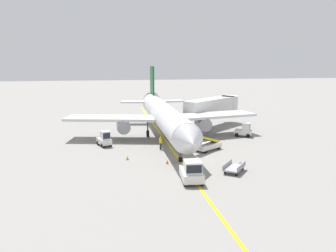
{
  "coord_description": "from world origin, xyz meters",
  "views": [
    {
      "loc": [
        -9.26,
        -38.78,
        11.57
      ],
      "look_at": [
        -1.23,
        7.62,
        2.5
      ],
      "focal_mm": 37.98,
      "sensor_mm": 36.0,
      "label": 1
    }
  ],
  "objects_px": {
    "ground_crew_wing_walker": "(161,143)",
    "safety_cone_wingtip_right": "(165,131)",
    "jet_bridge": "(215,106)",
    "baggage_tug_by_cargo_door": "(105,139)",
    "pushback_tug": "(192,172)",
    "safety_cone_wingtip_left": "(127,158)",
    "belt_loader_forward_hold": "(208,145)",
    "ground_crew_marshaller": "(181,147)",
    "safety_cone_nose_right": "(167,162)",
    "safety_cone_nose_left": "(105,138)",
    "airliner": "(164,115)",
    "baggage_cart_loaded": "(234,168)",
    "baggage_tug_near_wing": "(244,130)"
  },
  "relations": [
    {
      "from": "ground_crew_wing_walker",
      "to": "safety_cone_wingtip_right",
      "type": "distance_m",
      "value": 10.64
    },
    {
      "from": "jet_bridge",
      "to": "baggage_tug_by_cargo_door",
      "type": "xyz_separation_m",
      "value": [
        -18.72,
        -11.21,
        -2.62
      ]
    },
    {
      "from": "jet_bridge",
      "to": "ground_crew_wing_walker",
      "type": "xyz_separation_m",
      "value": [
        -11.67,
        -14.29,
        -2.63
      ]
    },
    {
      "from": "jet_bridge",
      "to": "pushback_tug",
      "type": "height_order",
      "value": "jet_bridge"
    },
    {
      "from": "safety_cone_wingtip_left",
      "to": "belt_loader_forward_hold",
      "type": "bearing_deg",
      "value": 13.69
    },
    {
      "from": "ground_crew_marshaller",
      "to": "safety_cone_nose_right",
      "type": "relative_size",
      "value": 3.86
    },
    {
      "from": "pushback_tug",
      "to": "ground_crew_marshaller",
      "type": "xyz_separation_m",
      "value": [
        1.04,
        9.8,
        -0.08
      ]
    },
    {
      "from": "baggage_tug_by_cargo_door",
      "to": "ground_crew_marshaller",
      "type": "relative_size",
      "value": 1.59
    },
    {
      "from": "safety_cone_nose_right",
      "to": "safety_cone_wingtip_right",
      "type": "relative_size",
      "value": 1.0
    },
    {
      "from": "jet_bridge",
      "to": "safety_cone_nose_left",
      "type": "distance_m",
      "value": 20.37
    },
    {
      "from": "airliner",
      "to": "jet_bridge",
      "type": "bearing_deg",
      "value": 37.77
    },
    {
      "from": "baggage_tug_by_cargo_door",
      "to": "baggage_cart_loaded",
      "type": "xyz_separation_m",
      "value": [
        13.15,
        -13.33,
        -0.46
      ]
    },
    {
      "from": "safety_cone_nose_right",
      "to": "safety_cone_wingtip_right",
      "type": "height_order",
      "value": "same"
    },
    {
      "from": "ground_crew_wing_walker",
      "to": "safety_cone_wingtip_right",
      "type": "height_order",
      "value": "ground_crew_wing_walker"
    },
    {
      "from": "baggage_cart_loaded",
      "to": "safety_cone_wingtip_left",
      "type": "relative_size",
      "value": 7.85
    },
    {
      "from": "ground_crew_wing_walker",
      "to": "safety_cone_wingtip_right",
      "type": "bearing_deg",
      "value": 77.8
    },
    {
      "from": "airliner",
      "to": "belt_loader_forward_hold",
      "type": "height_order",
      "value": "airliner"
    },
    {
      "from": "safety_cone_nose_left",
      "to": "safety_cone_nose_right",
      "type": "relative_size",
      "value": 1.0
    },
    {
      "from": "safety_cone_nose_left",
      "to": "safety_cone_wingtip_left",
      "type": "distance_m",
      "value": 11.3
    },
    {
      "from": "baggage_tug_near_wing",
      "to": "ground_crew_wing_walker",
      "type": "bearing_deg",
      "value": -157.81
    },
    {
      "from": "baggage_tug_near_wing",
      "to": "belt_loader_forward_hold",
      "type": "relative_size",
      "value": 0.56
    },
    {
      "from": "safety_cone_wingtip_left",
      "to": "airliner",
      "type": "bearing_deg",
      "value": 60.19
    },
    {
      "from": "ground_crew_wing_walker",
      "to": "safety_cone_nose_right",
      "type": "relative_size",
      "value": 3.86
    },
    {
      "from": "pushback_tug",
      "to": "safety_cone_wingtip_left",
      "type": "relative_size",
      "value": 8.47
    },
    {
      "from": "airliner",
      "to": "baggage_tug_near_wing",
      "type": "xyz_separation_m",
      "value": [
        11.99,
        -0.89,
        -2.49
      ]
    },
    {
      "from": "baggage_tug_by_cargo_door",
      "to": "safety_cone_wingtip_right",
      "type": "relative_size",
      "value": 6.16
    },
    {
      "from": "baggage_tug_near_wing",
      "to": "safety_cone_wingtip_right",
      "type": "relative_size",
      "value": 6.2
    },
    {
      "from": "airliner",
      "to": "safety_cone_wingtip_left",
      "type": "distance_m",
      "value": 12.32
    },
    {
      "from": "pushback_tug",
      "to": "safety_cone_wingtip_right",
      "type": "xyz_separation_m",
      "value": [
        1.15,
        22.79,
        -0.77
      ]
    },
    {
      "from": "airliner",
      "to": "belt_loader_forward_hold",
      "type": "xyz_separation_m",
      "value": [
        4.36,
        -7.82,
        -2.64
      ]
    },
    {
      "from": "pushback_tug",
      "to": "belt_loader_forward_hold",
      "type": "distance_m",
      "value": 11.93
    },
    {
      "from": "airliner",
      "to": "jet_bridge",
      "type": "relative_size",
      "value": 3.08
    },
    {
      "from": "baggage_tug_near_wing",
      "to": "belt_loader_forward_hold",
      "type": "distance_m",
      "value": 10.31
    },
    {
      "from": "airliner",
      "to": "baggage_tug_near_wing",
      "type": "relative_size",
      "value": 12.92
    },
    {
      "from": "pushback_tug",
      "to": "safety_cone_nose_right",
      "type": "height_order",
      "value": "pushback_tug"
    },
    {
      "from": "pushback_tug",
      "to": "baggage_tug_by_cargo_door",
      "type": "height_order",
      "value": "pushback_tug"
    },
    {
      "from": "jet_bridge",
      "to": "ground_crew_wing_walker",
      "type": "relative_size",
      "value": 6.73
    },
    {
      "from": "baggage_cart_loaded",
      "to": "ground_crew_marshaller",
      "type": "bearing_deg",
      "value": 117.36
    },
    {
      "from": "pushback_tug",
      "to": "belt_loader_forward_hold",
      "type": "bearing_deg",
      "value": 66.7
    },
    {
      "from": "belt_loader_forward_hold",
      "to": "ground_crew_wing_walker",
      "type": "distance_m",
      "value": 5.99
    },
    {
      "from": "baggage_tug_by_cargo_door",
      "to": "safety_cone_nose_right",
      "type": "xyz_separation_m",
      "value": [
        6.84,
        -9.34,
        -0.71
      ]
    },
    {
      "from": "baggage_tug_by_cargo_door",
      "to": "belt_loader_forward_hold",
      "type": "height_order",
      "value": "belt_loader_forward_hold"
    },
    {
      "from": "baggage_cart_loaded",
      "to": "safety_cone_nose_left",
      "type": "relative_size",
      "value": 7.85
    },
    {
      "from": "ground_crew_marshaller",
      "to": "jet_bridge",
      "type": "bearing_deg",
      "value": 60.57
    },
    {
      "from": "ground_crew_marshaller",
      "to": "belt_loader_forward_hold",
      "type": "bearing_deg",
      "value": 17.48
    },
    {
      "from": "airliner",
      "to": "safety_cone_wingtip_left",
      "type": "xyz_separation_m",
      "value": [
        -5.91,
        -10.32,
        -3.2
      ]
    },
    {
      "from": "pushback_tug",
      "to": "ground_crew_marshaller",
      "type": "bearing_deg",
      "value": 83.94
    },
    {
      "from": "ground_crew_marshaller",
      "to": "safety_cone_nose_right",
      "type": "bearing_deg",
      "value": -122.71
    },
    {
      "from": "jet_bridge",
      "to": "baggage_tug_near_wing",
      "type": "bearing_deg",
      "value": -78.57
    },
    {
      "from": "safety_cone_wingtip_left",
      "to": "baggage_tug_by_cargo_door",
      "type": "bearing_deg",
      "value": 110.32
    }
  ]
}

